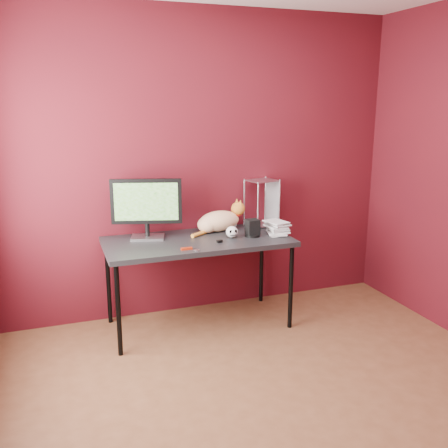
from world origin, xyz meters
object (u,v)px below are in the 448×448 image
object	(u,v)px
skull_mug	(232,232)
book_stack	(270,164)
monitor	(146,206)
cat	(219,221)
desk	(198,245)
speaker	(253,228)

from	to	relation	value
skull_mug	book_stack	size ratio (longest dim) A/B	0.08
monitor	cat	world-z (taller)	monitor
cat	book_stack	world-z (taller)	book_stack
monitor	skull_mug	bearing A→B (deg)	-1.88
monitor	book_stack	xyz separation A→B (m)	(0.99, -0.21, 0.32)
monitor	book_stack	world-z (taller)	book_stack
desk	speaker	bearing A→B (deg)	-7.83
monitor	desk	bearing A→B (deg)	-7.31
desk	cat	xyz separation A→B (m)	(0.25, 0.19, 0.14)
monitor	book_stack	size ratio (longest dim) A/B	0.47
desk	book_stack	distance (m)	0.89
speaker	desk	bearing A→B (deg)	167.69
skull_mug	speaker	world-z (taller)	speaker
desk	monitor	distance (m)	0.52
skull_mug	speaker	size ratio (longest dim) A/B	0.70
cat	skull_mug	size ratio (longest dim) A/B	5.37
speaker	skull_mug	bearing A→B (deg)	170.48
book_stack	monitor	bearing A→B (deg)	168.23
cat	desk	bearing A→B (deg)	-151.66
cat	speaker	distance (m)	0.33
monitor	skull_mug	xyz separation A→B (m)	(0.66, -0.21, -0.22)
cat	monitor	bearing A→B (deg)	173.70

